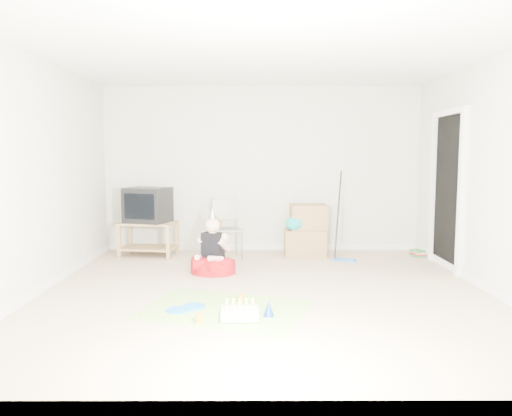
{
  "coord_description": "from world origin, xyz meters",
  "views": [
    {
      "loc": [
        -0.11,
        -5.46,
        1.52
      ],
      "look_at": [
        -0.1,
        0.4,
        0.9
      ],
      "focal_mm": 35.0,
      "sensor_mm": 36.0,
      "label": 1
    }
  ],
  "objects_px": {
    "birthday_cake": "(240,314)",
    "cardboard_boxes": "(306,231)",
    "tv_stand": "(149,236)",
    "folding_chair": "(227,229)",
    "crt_tv": "(148,205)",
    "seated_woman": "(213,259)"
  },
  "relations": [
    {
      "from": "birthday_cake",
      "to": "cardboard_boxes",
      "type": "bearing_deg",
      "value": 73.07
    },
    {
      "from": "tv_stand",
      "to": "birthday_cake",
      "type": "height_order",
      "value": "tv_stand"
    },
    {
      "from": "tv_stand",
      "to": "folding_chair",
      "type": "xyz_separation_m",
      "value": [
        1.21,
        -0.18,
        0.13
      ]
    },
    {
      "from": "cardboard_boxes",
      "to": "birthday_cake",
      "type": "height_order",
      "value": "cardboard_boxes"
    },
    {
      "from": "crt_tv",
      "to": "cardboard_boxes",
      "type": "distance_m",
      "value": 2.43
    },
    {
      "from": "seated_woman",
      "to": "cardboard_boxes",
      "type": "bearing_deg",
      "value": 41.37
    },
    {
      "from": "crt_tv",
      "to": "tv_stand",
      "type": "bearing_deg",
      "value": -162.46
    },
    {
      "from": "cardboard_boxes",
      "to": "seated_woman",
      "type": "xyz_separation_m",
      "value": [
        -1.32,
        -1.16,
        -0.19
      ]
    },
    {
      "from": "tv_stand",
      "to": "birthday_cake",
      "type": "xyz_separation_m",
      "value": [
        1.48,
        -3.0,
        -0.25
      ]
    },
    {
      "from": "seated_woman",
      "to": "folding_chair",
      "type": "bearing_deg",
      "value": 81.98
    },
    {
      "from": "cardboard_boxes",
      "to": "seated_woman",
      "type": "distance_m",
      "value": 1.77
    },
    {
      "from": "tv_stand",
      "to": "folding_chair",
      "type": "relative_size",
      "value": 1.0
    },
    {
      "from": "folding_chair",
      "to": "birthday_cake",
      "type": "xyz_separation_m",
      "value": [
        0.27,
        -2.81,
        -0.38
      ]
    },
    {
      "from": "cardboard_boxes",
      "to": "birthday_cake",
      "type": "distance_m",
      "value": 3.16
    },
    {
      "from": "crt_tv",
      "to": "cardboard_boxes",
      "type": "height_order",
      "value": "crt_tv"
    },
    {
      "from": "crt_tv",
      "to": "birthday_cake",
      "type": "distance_m",
      "value": 3.42
    },
    {
      "from": "crt_tv",
      "to": "seated_woman",
      "type": "relative_size",
      "value": 0.7
    },
    {
      "from": "folding_chair",
      "to": "birthday_cake",
      "type": "bearing_deg",
      "value": -84.59
    },
    {
      "from": "folding_chair",
      "to": "birthday_cake",
      "type": "height_order",
      "value": "folding_chair"
    },
    {
      "from": "birthday_cake",
      "to": "folding_chair",
      "type": "bearing_deg",
      "value": 95.41
    },
    {
      "from": "tv_stand",
      "to": "cardboard_boxes",
      "type": "bearing_deg",
      "value": 0.23
    },
    {
      "from": "cardboard_boxes",
      "to": "birthday_cake",
      "type": "relative_size",
      "value": 2.21
    }
  ]
}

